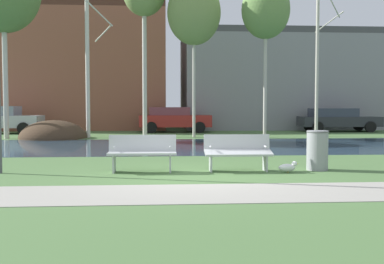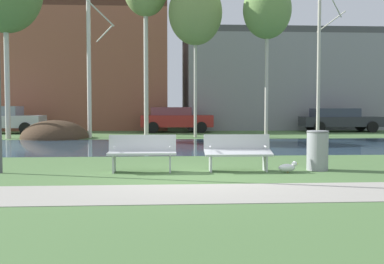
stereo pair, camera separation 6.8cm
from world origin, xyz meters
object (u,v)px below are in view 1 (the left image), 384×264
parked_van_nearest_silver (1,119)px  parked_sedan_second_red (174,119)px  trash_bin (317,150)px  bench_right (238,151)px  bench_left (142,152)px  parked_hatch_third_dark (337,119)px  seagull (288,167)px

parked_van_nearest_silver → parked_sedan_second_red: 9.72m
parked_sedan_second_red → trash_bin: bearing=-80.1°
parked_van_nearest_silver → bench_right: bearing=-56.7°
bench_left → bench_right: same height
bench_right → trash_bin: trash_bin is taller
parked_hatch_third_dark → trash_bin: bearing=-112.5°
seagull → parked_van_nearest_silver: parked_van_nearest_silver is taller
bench_left → bench_right: (2.27, 0.00, 0.00)m
bench_left → parked_van_nearest_silver: 18.26m
trash_bin → parked_sedan_second_red: bearing=99.9°
bench_right → parked_hatch_third_dark: (8.73, 16.40, 0.27)m
bench_left → trash_bin: bearing=0.5°
bench_right → parked_sedan_second_red: parked_sedan_second_red is taller
parked_van_nearest_silver → trash_bin: bearing=-52.0°
seagull → parked_hatch_third_dark: bearing=65.6°
seagull → parked_sedan_second_red: bearing=96.9°
trash_bin → seagull: size_ratio=1.99×
bench_left → parked_van_nearest_silver: bearing=117.3°
bench_left → parked_sedan_second_red: parked_sedan_second_red is taller
trash_bin → parked_hatch_third_dark: (6.77, 16.36, 0.24)m
trash_bin → parked_sedan_second_red: size_ratio=0.23×
bench_left → parked_hatch_third_dark: size_ratio=0.34×
trash_bin → parked_sedan_second_red: 16.84m
bench_right → parked_hatch_third_dark: bearing=62.0°
bench_right → seagull: size_ratio=3.34×
parked_hatch_third_dark → bench_right: bearing=-118.0°
parked_van_nearest_silver → parked_sedan_second_red: (9.71, 0.41, -0.02)m
parked_sedan_second_red → seagull: bearing=-83.1°
parked_sedan_second_red → bench_right: bearing=-86.7°
bench_right → parked_hatch_third_dark: 18.58m
parked_sedan_second_red → parked_hatch_third_dark: 9.68m
bench_right → parked_van_nearest_silver: 19.41m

